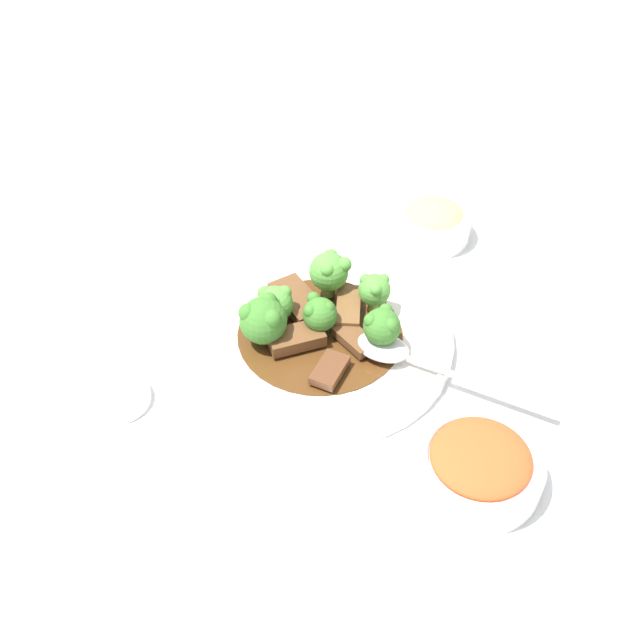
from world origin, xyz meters
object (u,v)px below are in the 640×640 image
(beef_strip_1, at_px, (355,339))
(side_bowl_kimchi, at_px, (479,465))
(broccoli_floret_4, at_px, (374,290))
(broccoli_floret_0, at_px, (332,271))
(main_plate, at_px, (320,336))
(beef_strip_3, at_px, (296,338))
(sauce_dish, at_px, (118,397))
(broccoli_floret_2, at_px, (263,319))
(broccoli_floret_1, at_px, (275,304))
(broccoli_floret_5, at_px, (382,326))
(side_bowl_appetizer, at_px, (433,221))
(beef_strip_0, at_px, (297,300))
(broccoli_floret_3, at_px, (317,312))
(beef_strip_4, at_px, (348,308))
(serving_spoon, at_px, (400,354))
(beef_strip_2, at_px, (330,370))

(beef_strip_1, bearing_deg, side_bowl_kimchi, -46.95)
(broccoli_floret_4, bearing_deg, broccoli_floret_0, 161.07)
(main_plate, distance_m, beef_strip_3, 0.03)
(sauce_dish, bearing_deg, broccoli_floret_2, 35.09)
(broccoli_floret_1, relative_size, broccoli_floret_5, 0.89)
(broccoli_floret_1, distance_m, broccoli_floret_2, 0.03)
(side_bowl_appetizer, bearing_deg, beef_strip_0, -129.10)
(broccoli_floret_0, height_order, broccoli_floret_3, broccoli_floret_0)
(broccoli_floret_2, distance_m, broccoli_floret_4, 0.12)
(broccoli_floret_1, bearing_deg, sauce_dish, -137.85)
(broccoli_floret_3, bearing_deg, beef_strip_3, -125.44)
(main_plate, bearing_deg, side_bowl_appetizer, 62.74)
(beef_strip_1, distance_m, broccoli_floret_0, 0.08)
(beef_strip_4, bearing_deg, broccoli_floret_1, -162.79)
(beef_strip_1, xyz_separation_m, broccoli_floret_0, (-0.03, 0.07, 0.03))
(main_plate, xyz_separation_m, broccoli_floret_1, (-0.05, 0.01, 0.03))
(broccoli_floret_4, bearing_deg, broccoli_floret_2, -148.73)
(serving_spoon, bearing_deg, broccoli_floret_0, 134.00)
(broccoli_floret_5, bearing_deg, side_bowl_appetizer, 79.27)
(side_bowl_appetizer, relative_size, sauce_dish, 1.48)
(beef_strip_1, xyz_separation_m, serving_spoon, (0.05, -0.02, 0.00))
(beef_strip_0, distance_m, broccoli_floret_1, 0.04)
(beef_strip_4, xyz_separation_m, broccoli_floret_2, (-0.08, -0.05, 0.02))
(side_bowl_kimchi, bearing_deg, beef_strip_2, 148.49)
(main_plate, distance_m, broccoli_floret_5, 0.08)
(broccoli_floret_5, bearing_deg, beef_strip_2, -135.04)
(broccoli_floret_3, relative_size, broccoli_floret_4, 0.91)
(broccoli_floret_0, bearing_deg, serving_spoon, -46.00)
(beef_strip_4, bearing_deg, beef_strip_3, -131.14)
(broccoli_floret_4, relative_size, broccoli_floret_5, 0.96)
(beef_strip_0, relative_size, beef_strip_1, 1.48)
(beef_strip_2, xyz_separation_m, side_bowl_appetizer, (0.09, 0.27, 0.00))
(beef_strip_4, distance_m, serving_spoon, 0.08)
(beef_strip_4, height_order, broccoli_floret_5, broccoli_floret_5)
(beef_strip_2, height_order, broccoli_floret_5, broccoli_floret_5)
(beef_strip_3, bearing_deg, broccoli_floret_5, 6.37)
(beef_strip_3, bearing_deg, broccoli_floret_4, 41.44)
(broccoli_floret_0, bearing_deg, beef_strip_0, -148.51)
(beef_strip_4, relative_size, side_bowl_kimchi, 0.56)
(main_plate, relative_size, broccoli_floret_3, 6.90)
(beef_strip_0, bearing_deg, sauce_dish, -135.31)
(beef_strip_2, xyz_separation_m, broccoli_floret_5, (0.05, 0.05, 0.02))
(beef_strip_1, distance_m, broccoli_floret_2, 0.10)
(beef_strip_2, bearing_deg, serving_spoon, 25.40)
(broccoli_floret_1, xyz_separation_m, side_bowl_kimchi, (0.22, -0.16, -0.02))
(beef_strip_0, relative_size, beef_strip_4, 1.21)
(main_plate, height_order, serving_spoon, serving_spoon)
(beef_strip_2, distance_m, broccoli_floret_5, 0.07)
(beef_strip_1, xyz_separation_m, sauce_dish, (-0.22, -0.10, -0.02))
(broccoli_floret_5, bearing_deg, broccoli_floret_4, 103.90)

